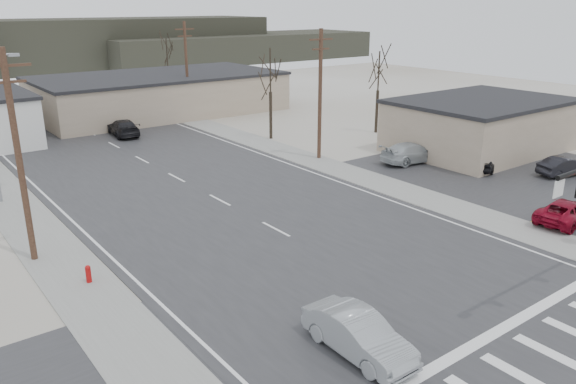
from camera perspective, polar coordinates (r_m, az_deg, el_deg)
name	(u,v)px	position (r m, az deg, el deg)	size (l,w,h in m)	color
ground	(383,286)	(25.30, 9.61, -9.35)	(140.00, 140.00, 0.00)	silver
main_road	(212,196)	(36.27, -7.75, -0.42)	(18.00, 110.00, 0.05)	#2A2A2C
cross_road	(383,285)	(25.29, 9.61, -9.31)	(90.00, 10.00, 0.04)	#2A2A2C
parking_lot	(516,174)	(43.82, 22.11, 1.69)	(18.00, 20.00, 0.03)	#2A2A2C
sidewalk_left	(16,209)	(37.43, -25.93, -1.58)	(3.00, 90.00, 0.06)	gray
sidewalk_right	(295,155)	(45.88, 0.68, 3.82)	(3.00, 90.00, 0.06)	gray
fire_hydrant	(88,274)	(26.45, -19.62, -7.85)	(0.24, 0.24, 0.87)	#A50C0C
building_right_far	(160,93)	(65.46, -12.92, 9.73)	(26.30, 14.30, 4.30)	tan
building_lot	(480,125)	(49.72, 18.97, 6.49)	(14.30, 10.30, 4.30)	tan
upole_left_b	(18,155)	(28.28, -25.71, 3.40)	(2.20, 0.30, 10.00)	#4F3425
upole_right_a	(320,93)	(43.86, 3.28, 10.03)	(2.20, 0.30, 10.00)	#4F3425
upole_right_b	(187,68)	(62.14, -10.26, 12.31)	(2.20, 0.30, 10.00)	#4F3425
tree_right_mid	(270,73)	(50.64, -1.81, 12.02)	(3.74, 3.74, 8.33)	#31271E
tree_right_far	(167,55)	(74.37, -12.18, 13.46)	(3.52, 3.52, 7.84)	#31271E
tree_lot	(379,73)	(53.85, 9.20, 11.81)	(3.52, 3.52, 7.84)	#31271E
hill_center	(63,44)	(115.67, -21.85, 13.75)	(80.00, 18.00, 9.00)	#333026
hill_right	(240,47)	(124.70, -4.89, 14.42)	(60.00, 18.00, 5.50)	#333026
sedan_crossing	(358,334)	(20.34, 7.16, -14.14)	(1.59, 4.55, 1.50)	#909499
car_far_a	(123,128)	(54.65, -16.41, 6.30)	(2.10, 5.16, 1.50)	black
car_far_b	(41,103)	(71.80, -23.81, 8.23)	(1.60, 3.99, 1.36)	black
car_parked_red	(566,212)	(35.12, 26.43, -1.80)	(2.11, 4.58, 1.27)	maroon
car_parked_dark_a	(486,160)	(44.02, 19.43, 3.06)	(1.67, 4.14, 1.41)	black
car_parked_dark_b	(565,166)	(44.69, 26.31, 2.35)	(1.42, 4.08, 1.34)	black
car_parked_silver	(412,153)	(44.48, 12.50, 3.92)	(2.15, 5.29, 1.53)	#A7AEB2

